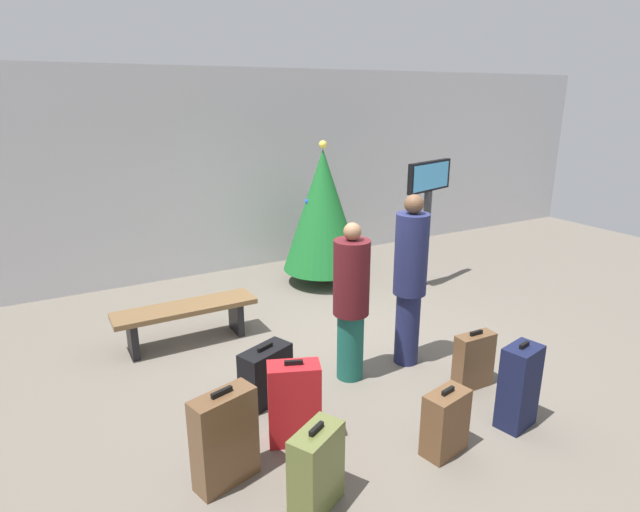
# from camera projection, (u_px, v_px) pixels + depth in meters

# --- Properties ---
(ground_plane) EXTENTS (16.00, 16.00, 0.00)m
(ground_plane) POSITION_uv_depth(u_px,v_px,m) (352.00, 353.00, 6.01)
(ground_plane) COLOR #665E54
(back_wall) EXTENTS (16.00, 0.20, 3.27)m
(back_wall) POSITION_uv_depth(u_px,v_px,m) (235.00, 172.00, 8.57)
(back_wall) COLOR silver
(back_wall) RESTS_ON ground_plane
(holiday_tree) EXTENTS (1.24, 1.24, 2.21)m
(holiday_tree) POSITION_uv_depth(u_px,v_px,m) (323.00, 210.00, 7.94)
(holiday_tree) COLOR #4C3319
(holiday_tree) RESTS_ON ground_plane
(flight_info_kiosk) EXTENTS (0.98, 0.36, 1.93)m
(flight_info_kiosk) POSITION_uv_depth(u_px,v_px,m) (428.00, 199.00, 7.77)
(flight_info_kiosk) COLOR #333338
(flight_info_kiosk) RESTS_ON ground_plane
(waiting_bench) EXTENTS (1.66, 0.44, 0.48)m
(waiting_bench) POSITION_uv_depth(u_px,v_px,m) (186.00, 314.00, 6.15)
(waiting_bench) COLOR brown
(waiting_bench) RESTS_ON ground_plane
(traveller_0) EXTENTS (0.46, 0.46, 1.68)m
(traveller_0) POSITION_uv_depth(u_px,v_px,m) (351.00, 299.00, 5.25)
(traveller_0) COLOR #19594C
(traveller_0) RESTS_ON ground_plane
(traveller_1) EXTENTS (0.38, 0.38, 1.89)m
(traveller_1) POSITION_uv_depth(u_px,v_px,m) (410.00, 277.00, 5.53)
(traveller_1) COLOR #1E234C
(traveller_1) RESTS_ON ground_plane
(suitcase_0) EXTENTS (0.53, 0.33, 0.80)m
(suitcase_0) POSITION_uv_depth(u_px,v_px,m) (225.00, 439.00, 3.91)
(suitcase_0) COLOR brown
(suitcase_0) RESTS_ON ground_plane
(suitcase_1) EXTENTS (0.42, 0.29, 0.60)m
(suitcase_1) POSITION_uv_depth(u_px,v_px,m) (445.00, 423.00, 4.27)
(suitcase_1) COLOR brown
(suitcase_1) RESTS_ON ground_plane
(suitcase_2) EXTENTS (0.49, 0.37, 0.77)m
(suitcase_2) POSITION_uv_depth(u_px,v_px,m) (294.00, 403.00, 4.38)
(suitcase_2) COLOR #B2191E
(suitcase_2) RESTS_ON ground_plane
(suitcase_3) EXTENTS (0.57, 0.42, 0.59)m
(suitcase_3) POSITION_uv_depth(u_px,v_px,m) (266.00, 375.00, 5.01)
(suitcase_3) COLOR black
(suitcase_3) RESTS_ON ground_plane
(suitcase_4) EXTENTS (0.42, 0.18, 0.62)m
(suitcase_4) POSITION_uv_depth(u_px,v_px,m) (474.00, 361.00, 5.24)
(suitcase_4) COLOR brown
(suitcase_4) RESTS_ON ground_plane
(suitcase_5) EXTENTS (0.48, 0.40, 0.68)m
(suitcase_5) POSITION_uv_depth(u_px,v_px,m) (316.00, 470.00, 3.68)
(suitcase_5) COLOR #59602D
(suitcase_5) RESTS_ON ground_plane
(suitcase_6) EXTENTS (0.39, 0.30, 0.81)m
(suitcase_6) POSITION_uv_depth(u_px,v_px,m) (519.00, 387.00, 4.60)
(suitcase_6) COLOR #141938
(suitcase_6) RESTS_ON ground_plane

